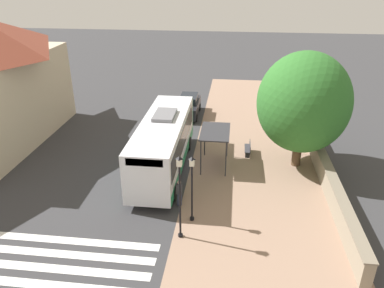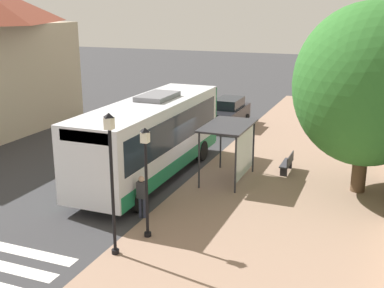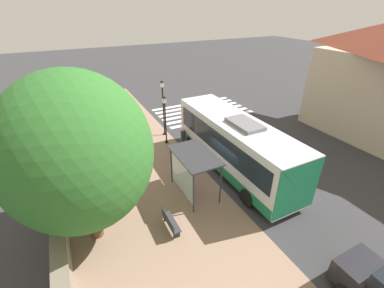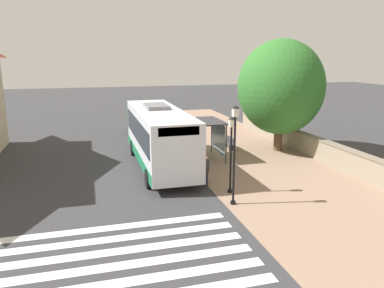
{
  "view_description": "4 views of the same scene",
  "coord_description": "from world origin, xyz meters",
  "px_view_note": "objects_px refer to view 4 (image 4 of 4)",
  "views": [
    {
      "loc": [
        -2.7,
        22.35,
        12.19
      ],
      "look_at": [
        -0.2,
        1.18,
        2.15
      ],
      "focal_mm": 35.0,
      "sensor_mm": 36.0,
      "label": 1
    },
    {
      "loc": [
        -7.62,
        19.22,
        7.48
      ],
      "look_at": [
        -0.53,
        1.44,
        1.98
      ],
      "focal_mm": 45.0,
      "sensor_mm": 36.0,
      "label": 2
    },
    {
      "loc": [
        -6.98,
        -10.52,
        9.59
      ],
      "look_at": [
        -0.61,
        2.07,
        1.84
      ],
      "focal_mm": 24.0,
      "sensor_mm": 36.0,
      "label": 3
    },
    {
      "loc": [
        5.66,
        22.36,
        6.6
      ],
      "look_at": [
        0.28,
        2.93,
        1.81
      ],
      "focal_mm": 35.0,
      "sensor_mm": 36.0,
      "label": 4
    }
  ],
  "objects_px": {
    "shade_tree": "(281,87)",
    "parked_car_behind_bus": "(142,123)",
    "bench": "(229,143)",
    "bus_shelter": "(209,127)",
    "pedestrian": "(206,168)",
    "street_lamp_near": "(231,148)",
    "street_lamp_far": "(234,147)",
    "bus": "(159,136)"
  },
  "relations": [
    {
      "from": "parked_car_behind_bus",
      "to": "bench",
      "type": "bearing_deg",
      "value": 125.35
    },
    {
      "from": "bus_shelter",
      "to": "parked_car_behind_bus",
      "type": "relative_size",
      "value": 0.71
    },
    {
      "from": "bus",
      "to": "bench",
      "type": "distance_m",
      "value": 6.46
    },
    {
      "from": "street_lamp_far",
      "to": "shade_tree",
      "type": "relative_size",
      "value": 0.59
    },
    {
      "from": "bus",
      "to": "bus_shelter",
      "type": "bearing_deg",
      "value": -165.22
    },
    {
      "from": "bench",
      "to": "bus_shelter",
      "type": "bearing_deg",
      "value": 42.54
    },
    {
      "from": "street_lamp_near",
      "to": "shade_tree",
      "type": "distance_m",
      "value": 9.65
    },
    {
      "from": "shade_tree",
      "to": "bench",
      "type": "bearing_deg",
      "value": -21.59
    },
    {
      "from": "street_lamp_far",
      "to": "parked_car_behind_bus",
      "type": "bearing_deg",
      "value": -84.22
    },
    {
      "from": "bus",
      "to": "bus_shelter",
      "type": "height_order",
      "value": "bus"
    },
    {
      "from": "bench",
      "to": "shade_tree",
      "type": "relative_size",
      "value": 0.19
    },
    {
      "from": "bus",
      "to": "bench",
      "type": "bearing_deg",
      "value": -152.81
    },
    {
      "from": "street_lamp_far",
      "to": "shade_tree",
      "type": "height_order",
      "value": "shade_tree"
    },
    {
      "from": "pedestrian",
      "to": "street_lamp_near",
      "type": "relative_size",
      "value": 0.43
    },
    {
      "from": "pedestrian",
      "to": "shade_tree",
      "type": "height_order",
      "value": "shade_tree"
    },
    {
      "from": "bus_shelter",
      "to": "parked_car_behind_bus",
      "type": "xyz_separation_m",
      "value": [
        3.1,
        -9.35,
        -1.22
      ]
    },
    {
      "from": "bus",
      "to": "parked_car_behind_bus",
      "type": "relative_size",
      "value": 2.31
    },
    {
      "from": "street_lamp_near",
      "to": "parked_car_behind_bus",
      "type": "height_order",
      "value": "street_lamp_near"
    },
    {
      "from": "pedestrian",
      "to": "street_lamp_far",
      "type": "height_order",
      "value": "street_lamp_far"
    },
    {
      "from": "bus_shelter",
      "to": "pedestrian",
      "type": "distance_m",
      "value": 5.44
    },
    {
      "from": "bus_shelter",
      "to": "street_lamp_far",
      "type": "xyz_separation_m",
      "value": [
        1.37,
        7.7,
        0.55
      ]
    },
    {
      "from": "street_lamp_near",
      "to": "parked_car_behind_bus",
      "type": "distance_m",
      "value": 15.83
    },
    {
      "from": "pedestrian",
      "to": "street_lamp_near",
      "type": "distance_m",
      "value": 2.03
    },
    {
      "from": "bus",
      "to": "street_lamp_near",
      "type": "relative_size",
      "value": 2.69
    },
    {
      "from": "bus_shelter",
      "to": "pedestrian",
      "type": "xyz_separation_m",
      "value": [
        1.83,
        4.99,
        -1.19
      ]
    },
    {
      "from": "bus_shelter",
      "to": "pedestrian",
      "type": "height_order",
      "value": "bus_shelter"
    },
    {
      "from": "bus",
      "to": "shade_tree",
      "type": "relative_size",
      "value": 1.32
    },
    {
      "from": "bus_shelter",
      "to": "street_lamp_far",
      "type": "distance_m",
      "value": 7.84
    },
    {
      "from": "bus",
      "to": "bench",
      "type": "relative_size",
      "value": 6.8
    },
    {
      "from": "bench",
      "to": "street_lamp_far",
      "type": "relative_size",
      "value": 0.33
    },
    {
      "from": "shade_tree",
      "to": "bus",
      "type": "bearing_deg",
      "value": 10.39
    },
    {
      "from": "shade_tree",
      "to": "bus_shelter",
      "type": "bearing_deg",
      "value": 7.48
    },
    {
      "from": "street_lamp_near",
      "to": "street_lamp_far",
      "type": "distance_m",
      "value": 1.54
    },
    {
      "from": "shade_tree",
      "to": "parked_car_behind_bus",
      "type": "relative_size",
      "value": 1.74
    },
    {
      "from": "street_lamp_near",
      "to": "bus_shelter",
      "type": "bearing_deg",
      "value": -98.7
    },
    {
      "from": "bus",
      "to": "street_lamp_far",
      "type": "distance_m",
      "value": 7.15
    },
    {
      "from": "bench",
      "to": "street_lamp_near",
      "type": "relative_size",
      "value": 0.4
    },
    {
      "from": "shade_tree",
      "to": "pedestrian",
      "type": "bearing_deg",
      "value": 38.46
    },
    {
      "from": "bench",
      "to": "shade_tree",
      "type": "height_order",
      "value": "shade_tree"
    },
    {
      "from": "pedestrian",
      "to": "shade_tree",
      "type": "distance_m",
      "value": 9.8
    },
    {
      "from": "bus",
      "to": "pedestrian",
      "type": "distance_m",
      "value": 4.5
    },
    {
      "from": "bench",
      "to": "parked_car_behind_bus",
      "type": "relative_size",
      "value": 0.34
    }
  ]
}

